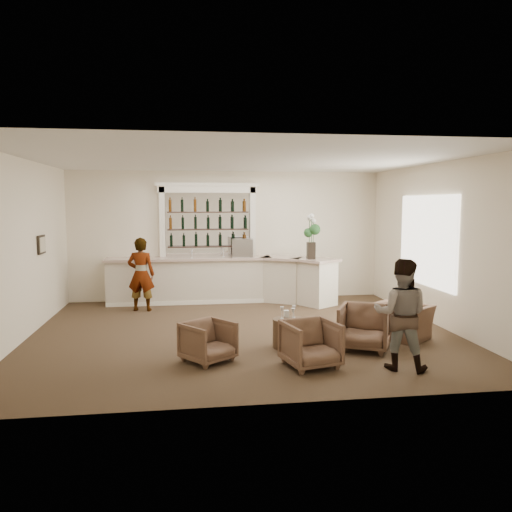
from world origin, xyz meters
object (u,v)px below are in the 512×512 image
Objects in this scene: bar_counter at (223,280)px; armchair_far at (401,321)px; armchair_right at (364,327)px; flower_vase at (311,234)px; cocktail_table at (289,333)px; sommelier at (141,274)px; armchair_center at (311,344)px; armchair_left at (208,342)px; espresso_machine at (243,248)px; guest at (401,314)px.

bar_counter reaches higher than armchair_far.
flower_vase is (0.01, 3.74, 1.37)m from armchair_right.
cocktail_table is 0.67× the size of armchair_right.
armchair_center is (2.89, -4.45, -0.50)m from sommelier.
armchair_far is (2.19, 0.32, 0.06)m from cocktail_table.
bar_counter is at bearing 86.83° from armchair_center.
armchair_center reaches higher than cocktail_table.
armchair_far is 0.89× the size of flower_vase.
sommelier reaches higher than cocktail_table.
armchair_center is at bearing -54.41° from armchair_left.
espresso_machine is (-2.52, 3.83, 1.06)m from armchair_far.
espresso_machine is at bearing 4.64° from bar_counter.
armchair_right is at bearing -13.24° from cocktail_table.
flower_vase is (1.14, 4.51, 1.40)m from armchair_center.
armchair_left is 3.72m from armchair_far.
armchair_center is (0.95, -5.17, -0.22)m from bar_counter.
sommelier is 4.25m from armchair_left.
sommelier reaches higher than armchair_left.
armchair_left is 0.74× the size of armchair_far.
armchair_far is (4.97, -3.07, -0.54)m from sommelier.
bar_counter is 7.34× the size of armchair_center.
espresso_machine is 0.48× the size of flower_vase.
bar_counter is at bearing 101.53° from cocktail_table.
espresso_machine is at bearing -153.40° from sommelier.
flower_vase is at bearing 157.64° from armchair_far.
espresso_machine is (-1.58, 4.44, 0.99)m from armchair_right.
bar_counter is at bearing 162.56° from flower_vase.
armchair_far is (0.95, 0.61, -0.07)m from armchair_right.
armchair_far is at bearing -51.39° from bar_counter.
sommelier is at bearing -179.17° from flower_vase.
sommelier is 5.33m from armchair_center.
sommelier is 1.57× the size of flower_vase.
guest is 1.90m from armchair_far.
sommelier is at bearing 109.40° from armchair_center.
guest reaches higher than cocktail_table.
armchair_far is 3.57m from flower_vase.
armchair_right is at bearing -64.70° from bar_counter.
guest reaches higher than bar_counter.
armchair_left is at bearing 11.16° from guest.
flower_vase reaches higher than guest.
armchair_center is 0.93× the size of armchair_right.
armchair_far is (2.07, 1.38, -0.04)m from armchair_center.
armchair_right reaches higher than armchair_far.
cocktail_table is at bearing -78.47° from bar_counter.
sommelier reaches higher than armchair_right.
cocktail_table is 0.34× the size of guest.
armchair_far is at bearing -89.04° from guest.
guest is at bearing -67.49° from bar_counter.
espresso_machine is (0.51, 0.04, 0.80)m from bar_counter.
armchair_far is at bearing 157.64° from sommelier.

